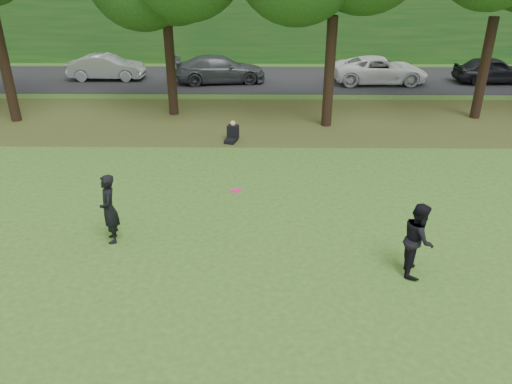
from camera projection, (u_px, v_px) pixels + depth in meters
ground at (209, 300)px, 11.06m from camera, size 120.00×120.00×0.00m
leaf_litter at (237, 120)px, 22.74m from camera, size 60.00×7.00×0.01m
street at (243, 79)px, 29.93m from camera, size 70.00×7.00×0.02m
far_hedge at (246, 22)px, 34.24m from camera, size 70.00×3.00×5.00m
player_left at (109, 209)px, 12.93m from camera, size 0.64×0.80×1.89m
player_right at (418, 239)px, 11.64m from camera, size 0.85×1.00×1.83m
parked_cars at (270, 70)px, 28.87m from camera, size 35.14×2.82×1.51m
frisbee at (236, 190)px, 11.85m from camera, size 0.38×0.38×0.08m
seated_person at (232, 134)px, 20.13m from camera, size 0.60×0.82×0.83m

